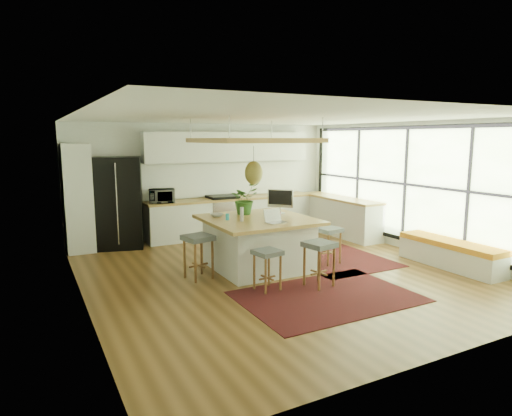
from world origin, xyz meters
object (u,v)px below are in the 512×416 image
stool_near_right (319,265)px  stool_right_back (302,238)px  stool_right_front (328,245)px  laptop (277,216)px  stool_left_side (198,258)px  monitor (280,200)px  island_plant (244,202)px  fridge (119,205)px  island (258,243)px  microwave (162,194)px  stool_near_left (267,268)px

stool_near_right → stool_right_back: stool_near_right is taller
stool_right_front → laptop: (-1.26, -0.19, 0.70)m
stool_left_side → monitor: monitor is taller
stool_left_side → stool_right_back: bearing=10.6°
island_plant → stool_right_front: bearing=-32.3°
stool_right_front → laptop: bearing=-171.3°
fridge → island: 3.41m
laptop → monitor: size_ratio=0.70×
fridge → laptop: size_ratio=5.48×
island → stool_right_front: (1.32, -0.36, -0.11)m
stool_left_side → microwave: microwave is taller
stool_right_back → fridge: bearing=142.6°
stool_near_left → stool_right_back: stool_right_back is taller
stool_left_side → microwave: 2.91m
fridge → laptop: (1.99, -3.33, 0.12)m
monitor → stool_right_front: bearing=6.7°
island → stool_left_side: (-1.18, -0.07, -0.11)m
laptop → island_plant: 1.05m
monitor → island_plant: size_ratio=0.85×
stool_right_back → laptop: laptop is taller
laptop → stool_right_front: bearing=2.4°
fridge → stool_near_left: fridge is taller
island → stool_near_left: size_ratio=2.86×
fridge → stool_near_right: fridge is taller
island → island_plant: island_plant is taller
fridge → microwave: (0.94, -0.04, 0.19)m
stool_near_left → laptop: bearing=49.0°
stool_right_front → stool_left_side: bearing=173.4°
fridge → stool_right_back: bearing=-22.6°
stool_right_back → microwave: 3.32m
island → island_plant: (-0.03, 0.49, 0.70)m
island → laptop: (0.06, -0.55, 0.58)m
island → stool_near_right: 1.41m
laptop → stool_near_right: bearing=-74.0°
island → stool_right_front: size_ratio=2.67×
stool_right_back → island_plant: size_ratio=1.15×
fridge → island: size_ratio=1.06×
fridge → island_plant: (1.90, -2.29, 0.24)m
fridge → island: bearing=-40.4°
stool_right_front → stool_right_back: stool_right_front is taller
stool_left_side → microwave: (0.19, 2.81, 0.76)m
stool_near_left → stool_right_front: (1.75, 0.76, 0.00)m
monitor → microwave: size_ratio=0.92×
island_plant → stool_right_back: bearing=-5.3°
island → microwave: microwave is taller
stool_near_right → monitor: 1.81m
island → monitor: bearing=21.5°
island → stool_near_right: island is taller
island → monitor: size_ratio=3.63×
island → monitor: (0.61, 0.24, 0.72)m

